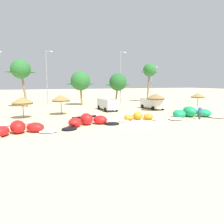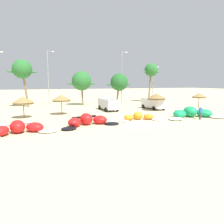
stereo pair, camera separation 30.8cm
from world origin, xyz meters
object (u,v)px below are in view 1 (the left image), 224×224
Objects in this scene: kite_left_of_center at (139,117)px; parked_car_second at (107,104)px; kite_center at (191,113)px; lamppost_east_center at (121,76)px; lamppost_east at (152,82)px; beach_umbrella_outermost at (198,95)px; kite_left at (88,121)px; person_near_kites at (200,113)px; palm_left_of_gap at (80,81)px; beach_umbrella_near_van at (22,100)px; kite_far_left at (19,129)px; lamppost_west_center at (47,75)px; palm_left at (21,69)px; palm_center_left at (118,82)px; beach_umbrella_near_palms at (156,96)px; parked_van at (152,103)px; beach_umbrella_middle at (61,98)px; palm_center_right at (150,71)px.

kite_left_of_center is 1.03× the size of parked_car_second.
lamppost_east_center is (-1.08, 19.42, 5.44)m from kite_center.
lamppost_east_center is 1.30× the size of lamppost_east.
beach_umbrella_outermost is 0.32× the size of lamppost_east.
person_near_kites is (13.62, -1.77, 0.34)m from kite_left.
kite_center is at bearing -54.45° from parked_car_second.
palm_left_of_gap is at bearing -172.08° from lamppost_east.
lamppost_east_center reaches higher than beach_umbrella_near_van.
kite_far_left is 26.58m from lamppost_west_center.
kite_left is 0.77× the size of palm_left.
lamppost_east is at bearing 69.94° from person_near_kites.
lamppost_east_center reaches higher than palm_center_left.
beach_umbrella_near_palms reaches higher than parked_car_second.
kite_center is 0.95× the size of palm_left.
parked_van reaches higher than kite_left_of_center.
parked_van is at bearing 71.78° from beach_umbrella_near_palms.
palm_left reaches higher than kite_left_of_center.
lamppost_west_center is (4.86, 25.53, 5.58)m from kite_far_left.
lamppost_west_center is at bearing 40.86° from palm_left.
palm_center_left is at bearing 123.48° from beach_umbrella_outermost.
beach_umbrella_near_palms is 8.99m from person_near_kites.
beach_umbrella_near_palms is 8.12m from beach_umbrella_outermost.
parked_car_second is at bearing 14.85° from beach_umbrella_middle.
palm_center_left is (18.94, 21.11, 4.12)m from kite_far_left.
palm_left is (-6.58, 20.11, 6.33)m from kite_left.
person_near_kites is at bearing -91.32° from parked_van.
kite_left_of_center is 3.41× the size of person_near_kites.
kite_left is at bearing -85.93° from lamppost_west_center.
palm_left is (-27.90, 13.79, 4.50)m from beach_umbrella_outermost.
parked_van is 23.97m from palm_left.
lamppost_east is (18.23, 2.54, -0.05)m from palm_left_of_gap.
beach_umbrella_middle is (4.87, 1.11, 0.08)m from beach_umbrella_near_van.
beach_umbrella_outermost is (27.65, -1.02, 0.05)m from beach_umbrella_near_van.
beach_umbrella_near_van is at bearing -167.16° from beach_umbrella_middle.
kite_far_left is at bearing -117.22° from palm_left_of_gap.
beach_umbrella_middle is at bearing -165.15° from parked_car_second.
beach_umbrella_near_van is at bearing -175.31° from parked_van.
palm_left is (-20.43, 20.27, 6.28)m from kite_center.
parked_van is 14.66m from palm_center_right.
beach_umbrella_near_palms reaches higher than parked_van.
beach_umbrella_middle is 22.88m from beach_umbrella_outermost.
parked_van is 0.58× the size of palm_left.
parked_car_second is 17.02m from palm_left.
beach_umbrella_near_van reaches higher than kite_left_of_center.
beach_umbrella_near_palms is at bearing -53.67° from palm_left_of_gap.
lamppost_east_center is 10.04m from lamppost_east.
lamppost_east_center is (12.76, 19.27, 5.49)m from kite_left.
kite_far_left is 8.76m from beach_umbrella_near_van.
beach_umbrella_middle is at bearing -116.59° from palm_left_of_gap.
parked_car_second is (-7.61, 10.65, 0.56)m from kite_center.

